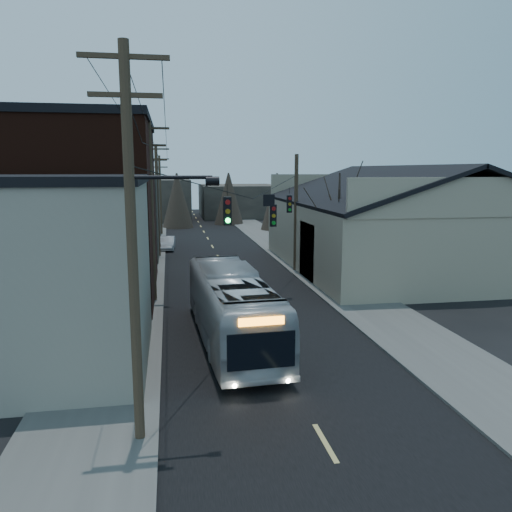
# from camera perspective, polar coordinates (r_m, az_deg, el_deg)

# --- Properties ---
(ground) EXTENTS (160.00, 160.00, 0.00)m
(ground) POSITION_cam_1_polar(r_m,az_deg,el_deg) (13.12, 10.82, -24.64)
(ground) COLOR black
(ground) RESTS_ON ground
(road_surface) EXTENTS (9.00, 110.00, 0.02)m
(road_surface) POSITION_cam_1_polar(r_m,az_deg,el_deg) (40.94, -4.05, -0.59)
(road_surface) COLOR black
(road_surface) RESTS_ON ground
(sidewalk_left) EXTENTS (4.00, 110.00, 0.12)m
(sidewalk_left) POSITION_cam_1_polar(r_m,az_deg,el_deg) (40.81, -13.16, -0.79)
(sidewalk_left) COLOR #474744
(sidewalk_left) RESTS_ON ground
(sidewalk_right) EXTENTS (4.00, 110.00, 0.12)m
(sidewalk_right) POSITION_cam_1_polar(r_m,az_deg,el_deg) (42.07, 4.79, -0.25)
(sidewalk_right) COLOR #474744
(sidewalk_right) RESTS_ON ground
(building_clapboard) EXTENTS (8.00, 8.00, 7.00)m
(building_clapboard) POSITION_cam_1_polar(r_m,az_deg,el_deg) (20.09, -24.00, -2.21)
(building_clapboard) COLOR gray
(building_clapboard) RESTS_ON ground
(building_brick) EXTENTS (10.00, 12.00, 10.00)m
(building_brick) POSITION_cam_1_polar(r_m,az_deg,el_deg) (30.75, -21.10, 4.71)
(building_brick) COLOR black
(building_brick) RESTS_ON ground
(building_left_far) EXTENTS (9.00, 14.00, 7.00)m
(building_left_far) POSITION_cam_1_polar(r_m,az_deg,el_deg) (46.56, -16.62, 4.62)
(building_left_far) COLOR #2D2824
(building_left_far) RESTS_ON ground
(warehouse) EXTENTS (16.16, 20.60, 7.73)m
(warehouse) POSITION_cam_1_polar(r_m,az_deg,el_deg) (39.26, 15.94, 2.57)
(warehouse) COLOR gray
(warehouse) RESTS_ON ground
(building_far_left) EXTENTS (10.00, 12.00, 6.00)m
(building_far_left) POSITION_cam_1_polar(r_m,az_deg,el_deg) (75.23, -11.40, 6.28)
(building_far_left) COLOR #2D2824
(building_far_left) RESTS_ON ground
(building_far_right) EXTENTS (12.00, 14.00, 5.00)m
(building_far_right) POSITION_cam_1_polar(r_m,az_deg,el_deg) (80.97, -2.01, 6.35)
(building_far_right) COLOR #2D2824
(building_far_right) RESTS_ON ground
(bare_tree) EXTENTS (0.40, 0.40, 7.20)m
(bare_tree) POSITION_cam_1_polar(r_m,az_deg,el_deg) (32.08, 9.38, 2.90)
(bare_tree) COLOR black
(bare_tree) RESTS_ON ground
(utility_lines) EXTENTS (11.24, 45.28, 10.50)m
(utility_lines) POSITION_cam_1_polar(r_m,az_deg,el_deg) (34.31, -8.34, 5.64)
(utility_lines) COLOR #382B1E
(utility_lines) RESTS_ON ground
(bus) EXTENTS (3.17, 11.32, 3.12)m
(bus) POSITION_cam_1_polar(r_m,az_deg,el_deg) (21.60, -2.76, -5.85)
(bus) COLOR #A2A9AE
(bus) RESTS_ON ground
(parked_car) EXTENTS (1.55, 3.83, 1.24)m
(parked_car) POSITION_cam_1_polar(r_m,az_deg,el_deg) (47.38, -10.08, 1.45)
(parked_car) COLOR #A4A6AC
(parked_car) RESTS_ON ground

